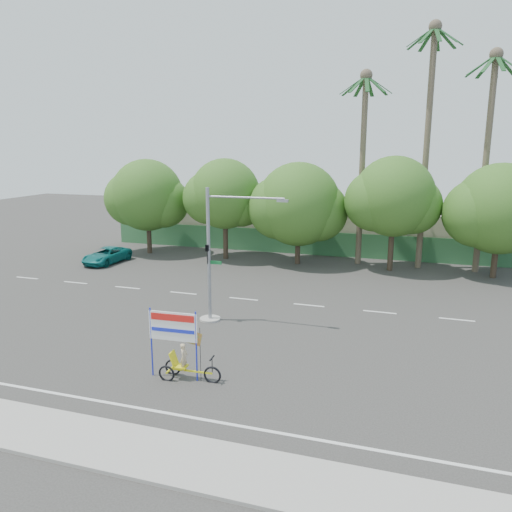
% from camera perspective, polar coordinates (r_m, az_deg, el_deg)
% --- Properties ---
extents(ground, '(120.00, 120.00, 0.00)m').
position_cam_1_polar(ground, '(22.47, -3.31, -11.25)').
color(ground, '#33302D').
rests_on(ground, ground).
extents(sidewalk_near, '(50.00, 2.40, 0.12)m').
position_cam_1_polar(sidewalk_near, '(16.51, -13.30, -20.86)').
color(sidewalk_near, gray).
rests_on(sidewalk_near, ground).
extents(fence, '(38.00, 0.08, 2.00)m').
position_cam_1_polar(fence, '(42.12, 7.18, 1.43)').
color(fence, '#336B3D').
rests_on(fence, ground).
extents(building_left, '(12.00, 8.00, 4.00)m').
position_cam_1_polar(building_left, '(48.93, -3.41, 4.24)').
color(building_left, beige).
rests_on(building_left, ground).
extents(building_right, '(14.00, 8.00, 3.60)m').
position_cam_1_polar(building_right, '(45.75, 18.17, 2.80)').
color(building_right, beige).
rests_on(building_right, ground).
extents(tree_far_left, '(7.14, 6.00, 7.96)m').
position_cam_1_polar(tree_far_left, '(43.14, -12.38, 6.56)').
color(tree_far_left, '#473828').
rests_on(tree_far_left, ground).
extents(tree_left, '(6.66, 5.60, 8.07)m').
position_cam_1_polar(tree_left, '(40.09, -3.62, 6.81)').
color(tree_left, '#473828').
rests_on(tree_left, ground).
extents(tree_center, '(7.62, 6.40, 7.85)m').
position_cam_1_polar(tree_center, '(38.40, 4.80, 5.65)').
color(tree_center, '#473828').
rests_on(tree_center, ground).
extents(tree_right, '(6.90, 5.80, 8.36)m').
position_cam_1_polar(tree_right, '(37.39, 15.40, 6.25)').
color(tree_right, '#473828').
rests_on(tree_right, ground).
extents(tree_far_right, '(7.38, 6.20, 7.94)m').
position_cam_1_polar(tree_far_right, '(37.83, 26.01, 4.59)').
color(tree_far_right, '#473828').
rests_on(tree_far_right, ground).
extents(palm_tall, '(3.73, 3.79, 17.45)m').
position_cam_1_polar(palm_tall, '(38.69, 19.08, 13.98)').
color(palm_tall, '#70604C').
rests_on(palm_tall, ground).
extents(palm_mid, '(3.73, 3.79, 15.45)m').
position_cam_1_polar(palm_mid, '(38.93, 24.98, 11.92)').
color(palm_mid, '#70604C').
rests_on(palm_mid, ground).
extents(palm_short, '(3.73, 3.79, 14.45)m').
position_cam_1_polar(palm_short, '(38.86, 12.13, 12.00)').
color(palm_short, '#70604C').
rests_on(palm_short, ground).
extents(traffic_signal, '(4.72, 1.10, 7.00)m').
position_cam_1_polar(traffic_signal, '(25.81, -4.79, -1.25)').
color(traffic_signal, gray).
rests_on(traffic_signal, ground).
extents(trike_billboard, '(2.95, 0.70, 2.90)m').
position_cam_1_polar(trike_billboard, '(20.11, -8.63, -10.71)').
color(trike_billboard, black).
rests_on(trike_billboard, ground).
extents(pickup_truck, '(2.34, 4.53, 1.22)m').
position_cam_1_polar(pickup_truck, '(40.79, -16.70, 0.07)').
color(pickup_truck, '#0F6A66').
rests_on(pickup_truck, ground).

